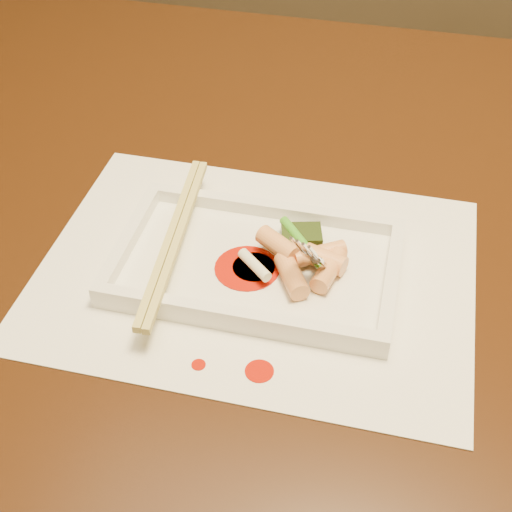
% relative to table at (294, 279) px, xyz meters
% --- Properties ---
extents(table, '(1.40, 0.90, 0.75)m').
position_rel_table_xyz_m(table, '(0.00, 0.00, 0.00)').
color(table, black).
rests_on(table, ground).
extents(placemat, '(0.40, 0.30, 0.00)m').
position_rel_table_xyz_m(placemat, '(-0.02, -0.10, 0.10)').
color(placemat, white).
rests_on(placemat, table).
extents(sauce_splatter_a, '(0.02, 0.02, 0.00)m').
position_rel_table_xyz_m(sauce_splatter_a, '(0.01, -0.21, 0.10)').
color(sauce_splatter_a, '#B61505').
rests_on(sauce_splatter_a, placemat).
extents(sauce_splatter_b, '(0.01, 0.01, 0.00)m').
position_rel_table_xyz_m(sauce_splatter_b, '(-0.04, -0.22, 0.10)').
color(sauce_splatter_b, '#B61505').
rests_on(sauce_splatter_b, placemat).
extents(plate_base, '(0.26, 0.16, 0.01)m').
position_rel_table_xyz_m(plate_base, '(-0.02, -0.10, 0.11)').
color(plate_base, white).
rests_on(plate_base, placemat).
extents(plate_rim_far, '(0.26, 0.01, 0.01)m').
position_rel_table_xyz_m(plate_rim_far, '(-0.02, -0.03, 0.12)').
color(plate_rim_far, white).
rests_on(plate_rim_far, plate_base).
extents(plate_rim_near, '(0.26, 0.01, 0.01)m').
position_rel_table_xyz_m(plate_rim_near, '(-0.02, -0.17, 0.12)').
color(plate_rim_near, white).
rests_on(plate_rim_near, plate_base).
extents(plate_rim_left, '(0.01, 0.14, 0.01)m').
position_rel_table_xyz_m(plate_rim_left, '(-0.14, -0.10, 0.12)').
color(plate_rim_left, white).
rests_on(plate_rim_left, plate_base).
extents(plate_rim_right, '(0.01, 0.14, 0.01)m').
position_rel_table_xyz_m(plate_rim_right, '(0.10, -0.10, 0.12)').
color(plate_rim_right, white).
rests_on(plate_rim_right, plate_base).
extents(veg_piece, '(0.04, 0.04, 0.01)m').
position_rel_table_xyz_m(veg_piece, '(0.01, -0.06, 0.12)').
color(veg_piece, black).
rests_on(veg_piece, plate_base).
extents(scallion_white, '(0.04, 0.03, 0.01)m').
position_rel_table_xyz_m(scallion_white, '(-0.02, -0.11, 0.12)').
color(scallion_white, '#EAEACC').
rests_on(scallion_white, plate_base).
extents(scallion_green, '(0.06, 0.07, 0.01)m').
position_rel_table_xyz_m(scallion_green, '(0.02, -0.08, 0.12)').
color(scallion_green, '#328E17').
rests_on(scallion_green, plate_base).
extents(chopstick_a, '(0.03, 0.23, 0.01)m').
position_rel_table_xyz_m(chopstick_a, '(-0.10, -0.10, 0.13)').
color(chopstick_a, tan).
rests_on(chopstick_a, plate_rim_near).
extents(chopstick_b, '(0.03, 0.23, 0.01)m').
position_rel_table_xyz_m(chopstick_b, '(-0.09, -0.10, 0.13)').
color(chopstick_b, tan).
rests_on(chopstick_b, plate_rim_near).
extents(fork, '(0.09, 0.10, 0.14)m').
position_rel_table_xyz_m(fork, '(0.05, -0.08, 0.18)').
color(fork, silver).
rests_on(fork, plate_base).
extents(sauce_blob_0, '(0.06, 0.06, 0.00)m').
position_rel_table_xyz_m(sauce_blob_0, '(-0.03, -0.11, 0.11)').
color(sauce_blob_0, '#B61505').
rests_on(sauce_blob_0, plate_base).
extents(sauce_blob_1, '(0.04, 0.04, 0.00)m').
position_rel_table_xyz_m(sauce_blob_1, '(-0.02, -0.11, 0.11)').
color(sauce_blob_1, '#B61505').
rests_on(sauce_blob_1, plate_base).
extents(rice_cake_0, '(0.04, 0.03, 0.02)m').
position_rel_table_xyz_m(rice_cake_0, '(0.04, -0.09, 0.12)').
color(rice_cake_0, '#F6BA72').
rests_on(rice_cake_0, plate_base).
extents(rice_cake_1, '(0.03, 0.05, 0.02)m').
position_rel_table_xyz_m(rice_cake_1, '(0.05, -0.10, 0.12)').
color(rice_cake_1, '#F6BA72').
rests_on(rice_cake_1, plate_base).
extents(rice_cake_2, '(0.05, 0.04, 0.02)m').
position_rel_table_xyz_m(rice_cake_2, '(-0.00, -0.09, 0.13)').
color(rice_cake_2, '#F6BA72').
rests_on(rice_cake_2, plate_base).
extents(rice_cake_3, '(0.05, 0.04, 0.02)m').
position_rel_table_xyz_m(rice_cake_3, '(0.04, -0.08, 0.12)').
color(rice_cake_3, '#F6BA72').
rests_on(rice_cake_3, plate_base).
extents(rice_cake_4, '(0.04, 0.05, 0.02)m').
position_rel_table_xyz_m(rice_cake_4, '(0.02, -0.12, 0.12)').
color(rice_cake_4, '#F6BA72').
rests_on(rice_cake_4, plate_base).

